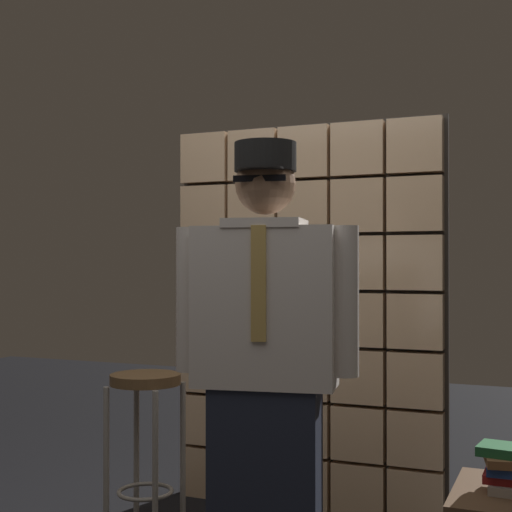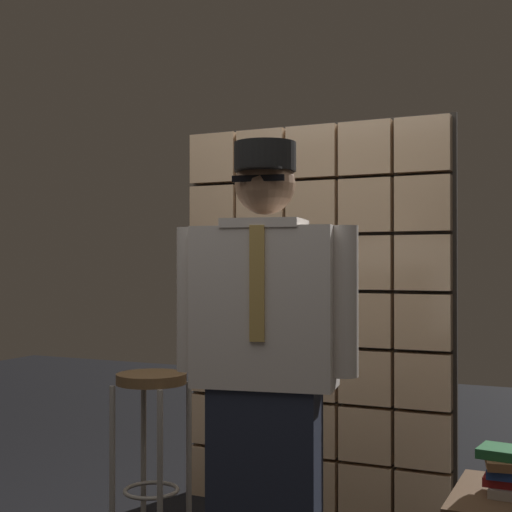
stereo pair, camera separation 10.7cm
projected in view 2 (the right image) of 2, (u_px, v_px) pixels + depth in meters
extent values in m
cube|color=#E0B78C|center=(214.00, 471.00, 4.23)|extent=(0.28, 0.08, 0.28)
cube|color=#E0B78C|center=(262.00, 478.00, 4.10)|extent=(0.28, 0.08, 0.28)
cube|color=#E0B78C|center=(312.00, 485.00, 3.98)|extent=(0.28, 0.08, 0.28)
cube|color=#E0B78C|center=(366.00, 492.00, 3.85)|extent=(0.28, 0.08, 0.28)
cube|color=#E0B78C|center=(424.00, 500.00, 3.73)|extent=(0.28, 0.08, 0.28)
cube|color=#E0B78C|center=(214.00, 419.00, 4.23)|extent=(0.28, 0.08, 0.28)
cube|color=#E0B78C|center=(262.00, 424.00, 4.11)|extent=(0.28, 0.08, 0.28)
cube|color=#E0B78C|center=(312.00, 429.00, 3.98)|extent=(0.28, 0.08, 0.28)
cube|color=#E0B78C|center=(366.00, 434.00, 3.86)|extent=(0.28, 0.08, 0.28)
cube|color=#E0B78C|center=(424.00, 440.00, 3.73)|extent=(0.28, 0.08, 0.28)
cube|color=#E0B78C|center=(214.00, 367.00, 4.24)|extent=(0.28, 0.08, 0.28)
cube|color=#E0B78C|center=(262.00, 370.00, 4.11)|extent=(0.28, 0.08, 0.28)
cube|color=#E0B78C|center=(312.00, 373.00, 3.98)|extent=(0.28, 0.08, 0.28)
cube|color=#E0B78C|center=(366.00, 377.00, 3.86)|extent=(0.28, 0.08, 0.28)
cube|color=#E0B78C|center=(423.00, 381.00, 3.73)|extent=(0.28, 0.08, 0.28)
cube|color=#E0B78C|center=(214.00, 315.00, 4.24)|extent=(0.28, 0.08, 0.28)
cube|color=#E0B78C|center=(262.00, 316.00, 4.11)|extent=(0.28, 0.08, 0.28)
cube|color=#E0B78C|center=(312.00, 318.00, 3.99)|extent=(0.28, 0.08, 0.28)
cube|color=#E0B78C|center=(366.00, 320.00, 3.86)|extent=(0.28, 0.08, 0.28)
cube|color=#E0B78C|center=(423.00, 322.00, 3.73)|extent=(0.28, 0.08, 0.28)
cube|color=#E0B78C|center=(214.00, 263.00, 4.24)|extent=(0.28, 0.08, 0.28)
cube|color=#E0B78C|center=(262.00, 263.00, 4.12)|extent=(0.28, 0.08, 0.28)
cube|color=#E0B78C|center=(312.00, 263.00, 3.99)|extent=(0.28, 0.08, 0.28)
cube|color=#E0B78C|center=(366.00, 263.00, 3.86)|extent=(0.28, 0.08, 0.28)
cube|color=#E0B78C|center=(423.00, 263.00, 3.74)|extent=(0.28, 0.08, 0.28)
cube|color=#E0B78C|center=(214.00, 211.00, 4.24)|extent=(0.28, 0.08, 0.28)
cube|color=#E0B78C|center=(262.00, 209.00, 4.12)|extent=(0.28, 0.08, 0.28)
cube|color=#E0B78C|center=(312.00, 207.00, 3.99)|extent=(0.28, 0.08, 0.28)
cube|color=#E0B78C|center=(366.00, 205.00, 3.87)|extent=(0.28, 0.08, 0.28)
cube|color=#E0B78C|center=(423.00, 204.00, 3.74)|extent=(0.28, 0.08, 0.28)
cube|color=#E0B78C|center=(214.00, 159.00, 4.25)|extent=(0.28, 0.08, 0.28)
cube|color=#E0B78C|center=(262.00, 155.00, 4.12)|extent=(0.28, 0.08, 0.28)
cube|color=#E0B78C|center=(312.00, 152.00, 3.99)|extent=(0.28, 0.08, 0.28)
cube|color=#E0B78C|center=(366.00, 148.00, 3.87)|extent=(0.28, 0.08, 0.28)
cube|color=#E0B78C|center=(423.00, 145.00, 3.74)|extent=(0.28, 0.08, 0.28)
cube|color=#38332D|center=(316.00, 317.00, 4.03)|extent=(1.52, 0.02, 2.12)
cube|color=#1E2333|center=(265.00, 500.00, 2.82)|extent=(0.45, 0.28, 0.87)
cube|color=silver|center=(265.00, 306.00, 2.83)|extent=(0.57, 0.33, 0.61)
cube|color=tan|center=(257.00, 283.00, 2.71)|extent=(0.06, 0.02, 0.43)
cube|color=silver|center=(265.00, 224.00, 2.83)|extent=(0.34, 0.29, 0.04)
sphere|color=#846047|center=(265.00, 184.00, 2.83)|extent=(0.23, 0.23, 0.23)
ellipsoid|color=black|center=(262.00, 194.00, 2.78)|extent=(0.16, 0.11, 0.11)
cube|color=black|center=(258.00, 178.00, 2.73)|extent=(0.20, 0.05, 0.02)
cylinder|color=black|center=(259.00, 169.00, 2.75)|extent=(0.20, 0.20, 0.01)
cylinder|color=black|center=(265.00, 157.00, 2.83)|extent=(0.24, 0.24, 0.11)
cylinder|color=silver|center=(344.00, 301.00, 2.75)|extent=(0.13, 0.13, 0.57)
cylinder|color=silver|center=(191.00, 299.00, 2.90)|extent=(0.13, 0.13, 0.57)
cylinder|color=brown|center=(151.00, 379.00, 3.56)|extent=(0.34, 0.34, 0.05)
torus|color=#A59E93|center=(151.00, 490.00, 3.55)|extent=(0.27, 0.27, 0.02)
cylinder|color=#A59E93|center=(112.00, 466.00, 3.49)|extent=(0.03, 0.03, 0.76)
cylinder|color=#A59E93|center=(160.00, 472.00, 3.38)|extent=(0.03, 0.03, 0.76)
cylinder|color=#A59E93|center=(143.00, 453.00, 3.73)|extent=(0.03, 0.03, 0.76)
cylinder|color=#A59E93|center=(189.00, 459.00, 3.62)|extent=(0.03, 0.03, 0.76)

